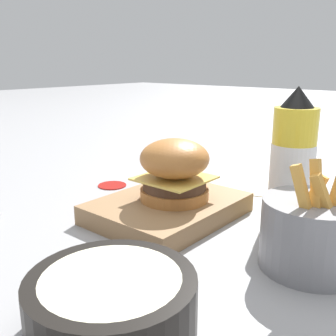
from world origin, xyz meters
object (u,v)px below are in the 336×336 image
burger (175,169)px  fries_basket (311,233)px  ketchup_bottle (292,162)px  serving_board (168,208)px  side_bowl (112,301)px

burger → fries_basket: bearing=-94.9°
burger → ketchup_bottle: size_ratio=0.52×
serving_board → side_bowl: 0.27m
burger → ketchup_bottle: (0.10, -0.14, 0.01)m
serving_board → burger: 0.06m
side_bowl → serving_board: bearing=29.5°
ketchup_bottle → burger: bearing=126.9°
burger → ketchup_bottle: 0.18m
ketchup_bottle → side_bowl: bearing=177.7°
serving_board → burger: (0.01, -0.01, 0.06)m
serving_board → side_bowl: side_bowl is taller
burger → side_bowl: burger is taller
ketchup_bottle → fries_basket: (-0.12, -0.08, -0.05)m
burger → side_bowl: size_ratio=0.69×
serving_board → burger: bearing=-44.2°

